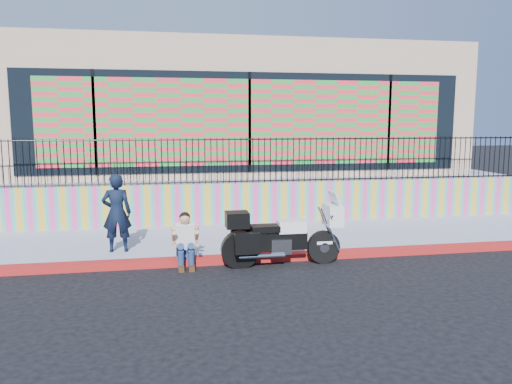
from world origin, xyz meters
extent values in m
plane|color=black|center=(0.00, 0.00, 0.00)|extent=(90.00, 90.00, 0.00)
cube|color=#A10B24|center=(0.00, 0.00, 0.07)|extent=(16.00, 0.30, 0.15)
cube|color=#8C94A8|center=(0.00, 1.65, 0.07)|extent=(16.00, 3.00, 0.15)
cube|color=#FF439B|center=(0.00, 3.25, 0.70)|extent=(16.00, 0.20, 1.10)
cube|color=#8C94A8|center=(0.00, 8.35, 0.62)|extent=(16.00, 10.00, 1.25)
cube|color=tan|center=(0.00, 8.15, 3.25)|extent=(14.00, 8.00, 4.00)
cube|color=black|center=(0.00, 4.13, 2.85)|extent=(12.60, 0.04, 2.80)
cube|color=#F83746|center=(0.00, 4.10, 2.85)|extent=(11.48, 0.02, 2.40)
cylinder|color=black|center=(0.77, -0.35, 0.34)|extent=(0.67, 0.14, 0.67)
cylinder|color=black|center=(-0.96, -0.35, 0.34)|extent=(0.67, 0.14, 0.67)
cube|color=black|center=(-0.09, -0.35, 0.51)|extent=(0.97, 0.28, 0.35)
cube|color=silver|center=(-0.14, -0.35, 0.41)|extent=(0.41, 0.35, 0.31)
cube|color=white|center=(0.09, -0.35, 0.79)|extent=(0.56, 0.33, 0.24)
cube|color=black|center=(-0.45, -0.35, 0.77)|extent=(0.56, 0.35, 0.12)
cube|color=white|center=(0.96, -0.35, 1.00)|extent=(0.31, 0.53, 0.43)
cube|color=silver|center=(1.00, -0.35, 1.32)|extent=(0.19, 0.47, 0.34)
cube|color=black|center=(-1.01, -0.35, 0.97)|extent=(0.45, 0.43, 0.31)
cube|color=black|center=(-0.85, -0.66, 0.56)|extent=(0.49, 0.18, 0.41)
cube|color=black|center=(-0.85, -0.04, 0.56)|extent=(0.49, 0.18, 0.41)
cube|color=white|center=(0.77, -0.35, 0.44)|extent=(0.33, 0.16, 0.06)
imported|color=black|center=(-3.40, 0.77, 0.98)|extent=(0.61, 0.41, 1.65)
cube|color=navy|center=(-2.01, 0.06, 0.24)|extent=(0.36, 0.28, 0.18)
cube|color=white|center=(-2.01, 0.02, 0.59)|extent=(0.38, 0.27, 0.54)
sphere|color=tan|center=(-2.01, -0.02, 0.95)|extent=(0.21, 0.21, 0.21)
cube|color=#472814|center=(-2.11, -0.38, 0.05)|extent=(0.11, 0.26, 0.10)
cube|color=#472814|center=(-1.91, -0.38, 0.05)|extent=(0.11, 0.26, 0.10)
camera|label=1|loc=(-2.36, -9.87, 2.87)|focal=35.00mm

